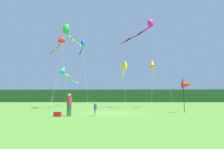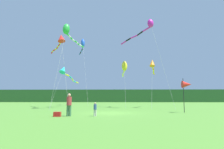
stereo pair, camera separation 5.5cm
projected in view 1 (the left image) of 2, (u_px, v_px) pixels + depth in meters
ground_plane at (110, 113)px, 18.02m from camera, size 120.00×120.00×0.00m
distant_treeline at (115, 96)px, 62.92m from camera, size 108.00×3.16×4.05m
person_adult at (69, 103)px, 14.95m from camera, size 0.39×0.39×1.75m
person_child at (95, 108)px, 14.89m from camera, size 0.23×0.23×1.06m
cooler_box at (58, 114)px, 14.57m from camera, size 0.52×0.37×0.36m
banner_flag_pole at (187, 85)px, 18.78m from camera, size 0.90×0.70×3.31m
kite_magenta at (147, 27)px, 27.08m from camera, size 6.30×7.16×12.38m
kite_green at (67, 31)px, 25.35m from camera, size 2.72×6.21×11.18m
kite_yellow at (124, 67)px, 28.99m from camera, size 0.87×4.74×6.98m
kite_cyan at (65, 71)px, 30.18m from camera, size 1.86×10.01×6.52m
kite_red at (61, 39)px, 28.43m from camera, size 4.66×5.89×10.90m
kite_orange at (152, 64)px, 27.87m from camera, size 1.64×5.65×7.07m
kite_blue at (83, 44)px, 37.15m from camera, size 3.26×7.55×12.87m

